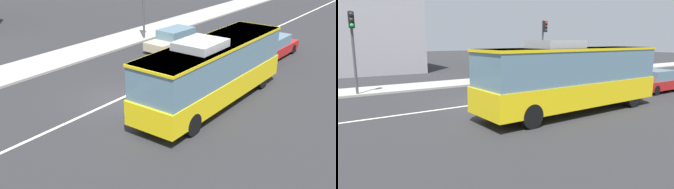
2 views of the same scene
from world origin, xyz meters
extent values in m
plane|color=#28282B|center=(0.00, 0.00, 0.00)|extent=(160.00, 160.00, 0.00)
cube|color=#9E9B93|center=(0.00, 7.76, 0.07)|extent=(80.00, 3.26, 0.14)
cube|color=silver|center=(0.00, 0.00, 0.01)|extent=(76.00, 0.16, 0.01)
cube|color=yellow|center=(2.40, -4.02, 0.98)|extent=(10.00, 2.51, 1.10)
cube|color=slate|center=(2.40, -4.02, 2.31)|extent=(9.80, 2.43, 1.58)
cube|color=yellow|center=(2.40, -4.02, 3.04)|extent=(9.90, 2.49, 0.12)
cube|color=#B2B2B2|center=(1.20, -4.02, 3.28)|extent=(2.20, 1.80, 0.36)
cylinder|color=black|center=(5.79, -2.91, 0.50)|extent=(1.00, 0.30, 1.00)
cylinder|color=black|center=(5.80, -5.11, 0.50)|extent=(1.00, 0.30, 1.00)
cylinder|color=black|center=(-1.01, -2.92, 0.50)|extent=(1.00, 0.30, 1.00)
cylinder|color=black|center=(-1.00, -5.12, 0.50)|extent=(1.00, 0.30, 1.00)
cube|color=#B21919|center=(11.64, -3.20, 0.52)|extent=(4.54, 1.91, 0.60)
cube|color=slate|center=(11.39, -3.19, 1.14)|extent=(2.56, 1.72, 0.64)
cylinder|color=black|center=(13.16, -2.43, 0.32)|extent=(0.65, 0.24, 0.64)
cylinder|color=black|center=(13.12, -4.03, 0.32)|extent=(0.65, 0.24, 0.64)
cylinder|color=black|center=(10.16, -2.36, 0.32)|extent=(0.65, 0.24, 0.64)
cylinder|color=black|center=(10.12, -3.96, 0.32)|extent=(0.65, 0.24, 0.64)
cube|color=#C6B793|center=(8.99, 3.16, 0.52)|extent=(4.58, 2.01, 0.60)
cube|color=slate|center=(9.24, 3.15, 1.14)|extent=(2.59, 1.77, 0.64)
cylinder|color=black|center=(7.45, 2.43, 0.32)|extent=(0.65, 0.25, 0.64)
cylinder|color=black|center=(7.52, 4.03, 0.32)|extent=(0.65, 0.25, 0.64)
cylinder|color=black|center=(10.45, 2.29, 0.32)|extent=(0.65, 0.25, 0.64)
cylinder|color=black|center=(10.52, 3.89, 0.32)|extent=(0.65, 0.25, 0.64)
cylinder|color=#47474C|center=(9.80, 6.61, 2.60)|extent=(0.16, 0.16, 5.20)
camera|label=1|loc=(-13.76, -13.45, 8.17)|focal=43.39mm
camera|label=2|loc=(-8.27, -13.95, 3.45)|focal=31.79mm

